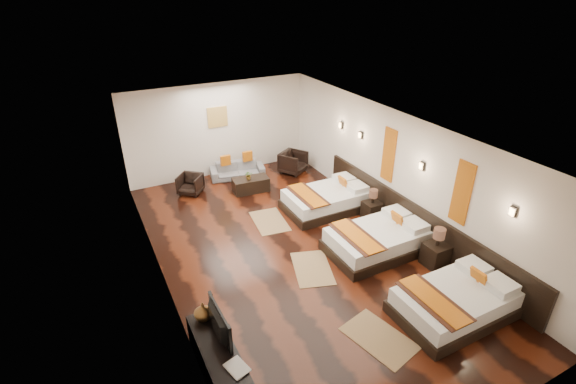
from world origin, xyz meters
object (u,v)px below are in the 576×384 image
nightstand_a (436,252)px  armchair_right (293,162)px  tv_console (220,363)px  armchair_left (190,184)px  coffee_table (251,185)px  bed_near (456,301)px  bed_mid (378,240)px  bed_far (327,199)px  nightstand_b (372,208)px  book (229,373)px  figurine (203,311)px  sofa (237,170)px  table_plant (249,175)px  tv (214,324)px

nightstand_a → armchair_right: nightstand_a is taller
tv_console → armchair_left: armchair_left is taller
nightstand_a → coffee_table: bearing=113.1°
bed_near → bed_mid: (0.00, 2.21, 0.01)m
bed_near → bed_far: 4.33m
nightstand_b → bed_mid: bearing=-122.0°
bed_far → tv_console: bed_far is taller
tv_console → book: (0.00, -0.47, 0.29)m
bed_mid → nightstand_a: nightstand_a is taller
bed_mid → coffee_table: 4.22m
bed_near → nightstand_a: size_ratio=2.38×
bed_mid → figurine: figurine is taller
nightstand_a → book: size_ratio=2.57×
bed_mid → figurine: size_ratio=7.01×
nightstand_a → bed_near: bearing=-121.1°
nightstand_a → sofa: size_ratio=0.56×
coffee_table → armchair_right: bearing=19.1°
sofa → table_plant: table_plant is taller
sofa → figurine: bearing=-104.2°
coffee_table → table_plant: table_plant is taller
bed_far → tv_console: size_ratio=1.19×
tv → sofa: (2.78, 6.31, -0.57)m
bed_near → figurine: 4.44m
nightstand_a → coffee_table: nightstand_a is taller
bed_mid → armchair_left: (-2.93, 4.64, -0.00)m
bed_far → armchair_right: size_ratio=2.92×
table_plant → coffee_table: bearing=26.0°
armchair_right → table_plant: armchair_right is taller
nightstand_a → sofa: nightstand_a is taller
tv_console → figurine: size_ratio=5.77×
bed_far → figurine: size_ratio=6.89×
nightstand_b → bed_far: bearing=128.9°
tv → armchair_left: 6.06m
bed_far → coffee_table: 2.32m
bed_near → bed_far: size_ratio=0.99×
bed_near → bed_mid: 2.21m
coffee_table → table_plant: 0.33m
figurine → sofa: figurine is taller
tv → table_plant: bearing=-28.3°
tv_console → table_plant: bearing=63.3°
bed_mid → tv_console: size_ratio=1.21×
nightstand_b → table_plant: (-2.18, 2.77, 0.24)m
tv_console → figurine: 0.83m
armchair_right → sofa: bearing=131.7°
tv → book: (-0.05, -0.74, -0.24)m
bed_mid → sofa: bearing=105.2°
tv_console → tv: size_ratio=2.00×
figurine → armchair_left: size_ratio=0.50×
nightstand_b → armchair_left: (-3.68, 3.44, 0.00)m
table_plant → bed_far: bearing=-52.1°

